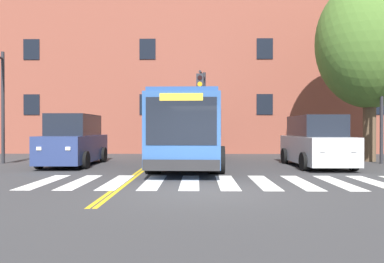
{
  "coord_description": "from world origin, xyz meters",
  "views": [
    {
      "loc": [
        -0.2,
        -10.2,
        1.73
      ],
      "look_at": [
        -0.46,
        6.62,
        1.59
      ],
      "focal_mm": 35.0,
      "sensor_mm": 36.0,
      "label": 1
    }
  ],
  "objects": [
    {
      "name": "city_bus",
      "position": [
        -0.59,
        7.65,
        1.68
      ],
      "size": [
        3.24,
        11.48,
        3.13
      ],
      "color": "#2D5699",
      "rests_on": "ground"
    },
    {
      "name": "car_silver_far_lane",
      "position": [
        5.13,
        6.7,
        1.09
      ],
      "size": [
        2.33,
        5.13,
        2.31
      ],
      "color": "#B7BABF",
      "rests_on": "ground"
    },
    {
      "name": "crosswalk",
      "position": [
        0.73,
        1.79,
        0.0
      ],
      "size": [
        12.4,
        3.41,
        0.01
      ],
      "color": "white",
      "rests_on": "ground"
    },
    {
      "name": "lane_line_yellow_outer",
      "position": [
        -2.43,
        15.79,
        0.0
      ],
      "size": [
        0.12,
        36.0,
        0.01
      ],
      "primitive_type": "cube",
      "color": "gold",
      "rests_on": "ground"
    },
    {
      "name": "car_navy_near_lane",
      "position": [
        -6.01,
        7.26,
        1.13
      ],
      "size": [
        2.25,
        5.21,
        2.39
      ],
      "color": "navy",
      "rests_on": "ground"
    },
    {
      "name": "building_facade",
      "position": [
        0.36,
        18.89,
        6.75
      ],
      "size": [
        29.89,
        7.38,
        13.49
      ],
      "color": "brown",
      "rests_on": "ground"
    },
    {
      "name": "ground_plane",
      "position": [
        0.0,
        0.0,
        0.0
      ],
      "size": [
        120.0,
        120.0,
        0.0
      ],
      "primitive_type": "plane",
      "color": "#38383A"
    },
    {
      "name": "car_white_behind_bus",
      "position": [
        -0.03,
        18.14,
        0.86
      ],
      "size": [
        2.42,
        4.38,
        1.87
      ],
      "color": "white",
      "rests_on": "ground"
    },
    {
      "name": "street_tree_curbside_large",
      "position": [
        8.87,
        9.67,
        6.2
      ],
      "size": [
        8.04,
        7.88,
        9.65
      ],
      "color": "brown",
      "rests_on": "ground"
    },
    {
      "name": "traffic_light_overhead",
      "position": [
        0.04,
        8.7,
        3.18
      ],
      "size": [
        0.5,
        2.64,
        4.73
      ],
      "color": "#28282D",
      "rests_on": "ground"
    },
    {
      "name": "lane_line_yellow_inner",
      "position": [
        -2.59,
        15.79,
        0.0
      ],
      "size": [
        0.12,
        36.0,
        0.01
      ],
      "primitive_type": "cube",
      "color": "gold",
      "rests_on": "ground"
    }
  ]
}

